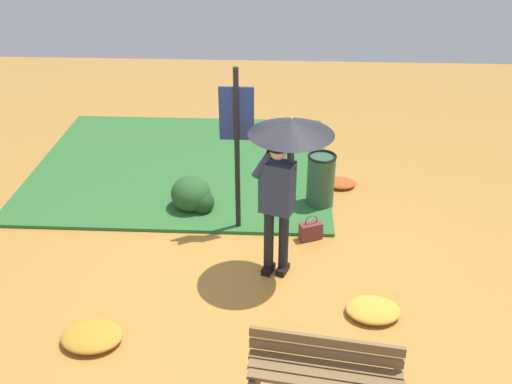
{
  "coord_description": "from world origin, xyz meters",
  "views": [
    {
      "loc": [
        0.1,
        -5.67,
        4.42
      ],
      "look_at": [
        -0.22,
        0.62,
        0.85
      ],
      "focal_mm": 40.72,
      "sensor_mm": 36.0,
      "label": 1
    }
  ],
  "objects": [
    {
      "name": "ground_plane",
      "position": [
        0.0,
        0.0,
        0.0
      ],
      "size": [
        18.0,
        18.0,
        0.0
      ],
      "primitive_type": "plane",
      "color": "#B27A33"
    },
    {
      "name": "grass_verge",
      "position": [
        -1.57,
        2.92,
        0.03
      ],
      "size": [
        4.8,
        4.0,
        0.05
      ],
      "color": "#2D662D",
      "rests_on": "ground_plane"
    },
    {
      "name": "person_with_umbrella",
      "position": [
        0.13,
        0.17,
        1.55
      ],
      "size": [
        0.96,
        0.96,
        2.04
      ],
      "color": "black",
      "rests_on": "ground_plane"
    },
    {
      "name": "info_sign_post",
      "position": [
        -0.49,
        1.09,
        1.44
      ],
      "size": [
        0.44,
        0.07,
        2.3
      ],
      "color": "black",
      "rests_on": "ground_plane"
    },
    {
      "name": "handbag",
      "position": [
        0.5,
        0.87,
        0.13
      ],
      "size": [
        0.33,
        0.24,
        0.37
      ],
      "color": "brown",
      "rests_on": "ground_plane"
    },
    {
      "name": "park_bench",
      "position": [
        0.53,
        -1.92,
        0.4
      ],
      "size": [
        1.4,
        0.56,
        0.75
      ],
      "color": "black",
      "rests_on": "ground_plane"
    },
    {
      "name": "trash_bin",
      "position": [
        0.66,
        1.75,
        0.42
      ],
      "size": [
        0.42,
        0.42,
        0.83
      ],
      "color": "#2D5138",
      "rests_on": "ground_plane"
    },
    {
      "name": "shrub_cluster",
      "position": [
        -1.18,
        1.55,
        0.24
      ],
      "size": [
        0.64,
        0.58,
        0.52
      ],
      "color": "#285628",
      "rests_on": "ground_plane"
    },
    {
      "name": "leaf_pile_near_person",
      "position": [
        1.02,
        2.38,
        0.05
      ],
      "size": [
        0.48,
        0.38,
        0.11
      ],
      "color": "#B74C1E",
      "rests_on": "ground_plane"
    },
    {
      "name": "leaf_pile_by_bench",
      "position": [
        1.16,
        -0.61,
        0.07
      ],
      "size": [
        0.61,
        0.49,
        0.14
      ],
      "color": "gold",
      "rests_on": "ground_plane"
    },
    {
      "name": "leaf_pile_far_path",
      "position": [
        -1.87,
        -1.19,
        0.07
      ],
      "size": [
        0.65,
        0.52,
        0.14
      ],
      "color": "#C68428",
      "rests_on": "ground_plane"
    }
  ]
}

